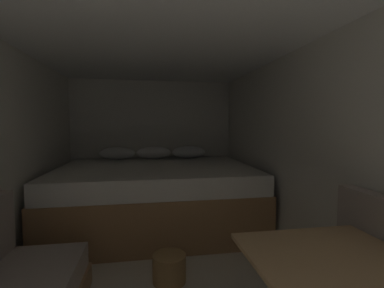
# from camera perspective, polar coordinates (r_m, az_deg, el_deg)

# --- Properties ---
(wall_back) EXTENTS (2.69, 0.05, 2.04)m
(wall_back) POSITION_cam_1_polar(r_m,az_deg,el_deg) (4.53, -8.17, 0.23)
(wall_back) COLOR silver
(wall_back) RESTS_ON ground
(wall_right) EXTENTS (0.05, 4.76, 2.04)m
(wall_right) POSITION_cam_1_polar(r_m,az_deg,el_deg) (2.57, 24.28, -3.21)
(wall_right) COLOR silver
(wall_right) RESTS_ON ground
(ceiling_slab) EXTENTS (2.69, 4.76, 0.05)m
(ceiling_slab) POSITION_cam_1_polar(r_m,az_deg,el_deg) (2.24, -6.77, 23.16)
(ceiling_slab) COLOR white
(ceiling_slab) RESTS_ON wall_left
(bed) EXTENTS (2.47, 1.84, 0.98)m
(bed) POSITION_cam_1_polar(r_m,az_deg,el_deg) (3.67, -7.67, -10.48)
(bed) COLOR #9E7247
(bed) RESTS_ON ground
(dinette_table) EXTENTS (0.78, 0.67, 0.71)m
(dinette_table) POSITION_cam_1_polar(r_m,az_deg,el_deg) (1.59, 27.07, -23.07)
(dinette_table) COLOR tan
(dinette_table) RESTS_ON ground
(wicker_basket) EXTENTS (0.28, 0.28, 0.23)m
(wicker_basket) POSITION_cam_1_polar(r_m,az_deg,el_deg) (2.53, -4.82, -24.61)
(wicker_basket) COLOR olive
(wicker_basket) RESTS_ON ground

